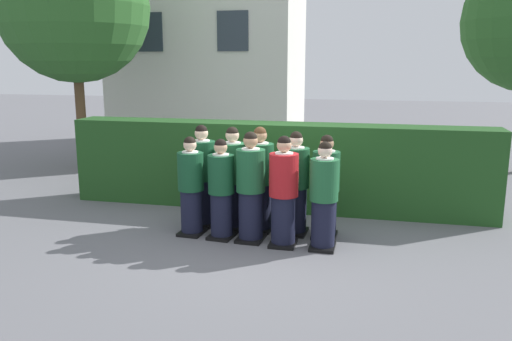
% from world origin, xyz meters
% --- Properties ---
extents(ground_plane, '(60.00, 60.00, 0.00)m').
position_xyz_m(ground_plane, '(0.00, 0.00, 0.00)').
color(ground_plane, slate).
extents(student_front_row_0, '(0.41, 0.47, 1.57)m').
position_xyz_m(student_front_row_0, '(-1.01, 0.11, 0.75)').
color(student_front_row_0, black).
rests_on(student_front_row_0, ground).
extents(student_front_row_1, '(0.41, 0.52, 1.56)m').
position_xyz_m(student_front_row_1, '(-0.50, 0.04, 0.74)').
color(student_front_row_1, black).
rests_on(student_front_row_1, ground).
extents(student_front_row_2, '(0.44, 0.50, 1.68)m').
position_xyz_m(student_front_row_2, '(-0.03, 0.03, 0.80)').
color(student_front_row_2, black).
rests_on(student_front_row_2, ground).
extents(student_in_red_blazer, '(0.43, 0.52, 1.65)m').
position_xyz_m(student_in_red_blazer, '(0.49, -0.07, 0.79)').
color(student_in_red_blazer, black).
rests_on(student_in_red_blazer, ground).
extents(student_front_row_4, '(0.41, 0.46, 1.59)m').
position_xyz_m(student_front_row_4, '(1.08, -0.07, 0.76)').
color(student_front_row_4, black).
rests_on(student_front_row_4, ground).
extents(student_rear_row_0, '(0.44, 0.53, 1.69)m').
position_xyz_m(student_rear_row_0, '(-0.99, 0.60, 0.81)').
color(student_rear_row_0, black).
rests_on(student_rear_row_0, ground).
extents(student_rear_row_1, '(0.45, 0.55, 1.68)m').
position_xyz_m(student_rear_row_1, '(-0.46, 0.55, 0.80)').
color(student_rear_row_1, black).
rests_on(student_rear_row_1, ground).
extents(student_rear_row_2, '(0.44, 0.49, 1.70)m').
position_xyz_m(student_rear_row_2, '(0.00, 0.53, 0.81)').
color(student_rear_row_2, black).
rests_on(student_rear_row_2, ground).
extents(student_rear_row_3, '(0.43, 0.49, 1.64)m').
position_xyz_m(student_rear_row_3, '(0.58, 0.50, 0.78)').
color(student_rear_row_3, black).
rests_on(student_rear_row_3, ground).
extents(student_rear_row_4, '(0.42, 0.48, 1.61)m').
position_xyz_m(student_rear_row_4, '(1.06, 0.44, 0.77)').
color(student_rear_row_4, black).
rests_on(student_rear_row_4, ground).
extents(hedge, '(7.77, 0.70, 1.59)m').
position_xyz_m(hedge, '(0.00, 1.88, 0.80)').
color(hedge, '#214C1E').
rests_on(hedge, ground).
extents(school_building_main, '(6.01, 3.84, 7.38)m').
position_xyz_m(school_building_main, '(-3.51, 8.84, 3.78)').
color(school_building_main, silver).
rests_on(school_building_main, ground).
extents(oak_tree_left, '(3.65, 3.65, 5.81)m').
position_xyz_m(oak_tree_left, '(-5.43, 4.26, 3.98)').
color(oak_tree_left, brown).
rests_on(oak_tree_left, ground).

